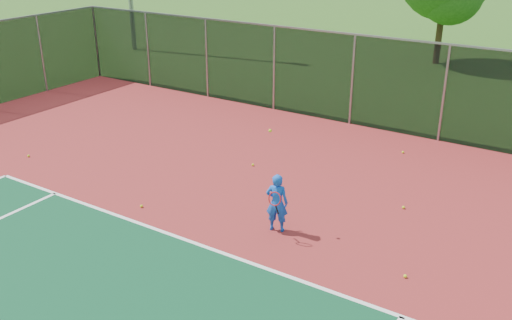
{
  "coord_description": "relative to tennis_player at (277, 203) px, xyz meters",
  "views": [
    {
      "loc": [
        4.2,
        -5.12,
        6.33
      ],
      "look_at": [
        -2.28,
        5.0,
        1.3
      ],
      "focal_mm": 40.0,
      "sensor_mm": 36.0,
      "label": 1
    }
  ],
  "objects": [
    {
      "name": "practice_ball_4",
      "position": [
        -8.24,
        -0.23,
        -0.64
      ],
      "size": [
        0.07,
        0.07,
        0.07
      ],
      "primitive_type": "sphere",
      "color": "#CBE01A",
      "rests_on": "court_apron"
    },
    {
      "name": "practice_ball_2",
      "position": [
        -3.27,
        -0.82,
        -0.64
      ],
      "size": [
        0.07,
        0.07,
        0.07
      ],
      "primitive_type": "sphere",
      "color": "#CBE01A",
      "rests_on": "court_apron"
    },
    {
      "name": "practice_ball_1",
      "position": [
        2.03,
        2.5,
        -0.64
      ],
      "size": [
        0.07,
        0.07,
        0.07
      ],
      "primitive_type": "sphere",
      "color": "#CBE01A",
      "rests_on": "court_apron"
    },
    {
      "name": "tennis_player",
      "position": [
        0.0,
        0.0,
        0.0
      ],
      "size": [
        0.59,
        0.64,
        2.29
      ],
      "color": "blue",
      "rests_on": "court_apron"
    },
    {
      "name": "court_apron",
      "position": [
        1.38,
        -2.44,
        -0.69
      ],
      "size": [
        30.0,
        20.0,
        0.02
      ],
      "primitive_type": "cube",
      "color": "maroon",
      "rests_on": "ground"
    },
    {
      "name": "practice_ball_3",
      "position": [
        -2.39,
        2.73,
        -0.64
      ],
      "size": [
        0.07,
        0.07,
        0.07
      ],
      "primitive_type": "sphere",
      "color": "#CBE01A",
      "rests_on": "court_apron"
    },
    {
      "name": "practice_ball_5",
      "position": [
        0.83,
        5.92,
        -0.64
      ],
      "size": [
        0.07,
        0.07,
        0.07
      ],
      "primitive_type": "sphere",
      "color": "#CBE01A",
      "rests_on": "court_apron"
    },
    {
      "name": "practice_ball_0",
      "position": [
        3.02,
        -0.25,
        -0.64
      ],
      "size": [
        0.07,
        0.07,
        0.07
      ],
      "primitive_type": "sphere",
      "color": "#CBE01A",
      "rests_on": "court_apron"
    },
    {
      "name": "fence_back",
      "position": [
        1.38,
        7.56,
        0.87
      ],
      "size": [
        30.0,
        0.06,
        3.03
      ],
      "color": "black",
      "rests_on": "court_apron"
    }
  ]
}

